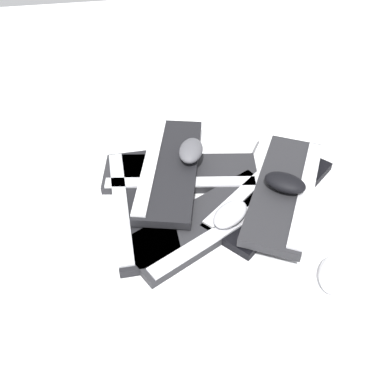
{
  "coord_description": "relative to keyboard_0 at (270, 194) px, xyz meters",
  "views": [
    {
      "loc": [
        -0.18,
        -0.82,
        0.82
      ],
      "look_at": [
        -0.03,
        0.01,
        0.03
      ],
      "focal_mm": 40.0,
      "sensor_mm": 36.0,
      "label": 1
    }
  ],
  "objects": [
    {
      "name": "ground_plane",
      "position": [
        -0.18,
        0.02,
        -0.01
      ],
      "size": [
        3.2,
        3.2,
        0.0
      ],
      "primitive_type": "plane",
      "color": "white"
    },
    {
      "name": "keyboard_0",
      "position": [
        0.0,
        0.0,
        0.0
      ],
      "size": [
        0.43,
        0.4,
        0.03
      ],
      "color": "black",
      "rests_on": "ground"
    },
    {
      "name": "keyboard_1",
      "position": [
        -0.23,
        0.13,
        0.0
      ],
      "size": [
        0.46,
        0.22,
        0.03
      ],
      "color": "#232326",
      "rests_on": "ground"
    },
    {
      "name": "keyboard_2",
      "position": [
        -0.35,
        0.02,
        0.0
      ],
      "size": [
        0.16,
        0.44,
        0.03
      ],
      "color": "black",
      "rests_on": "ground"
    },
    {
      "name": "keyboard_3",
      "position": [
        -0.19,
        -0.07,
        0.0
      ],
      "size": [
        0.46,
        0.34,
        0.03
      ],
      "color": "#232326",
      "rests_on": "ground"
    },
    {
      "name": "keyboard_4",
      "position": [
        -0.26,
        0.13,
        0.03
      ],
      "size": [
        0.26,
        0.46,
        0.03
      ],
      "color": "black",
      "rests_on": "keyboard_1"
    },
    {
      "name": "keyboard_5",
      "position": [
        0.03,
        -0.02,
        0.03
      ],
      "size": [
        0.34,
        0.46,
        0.03
      ],
      "color": "#232326",
      "rests_on": "keyboard_0"
    },
    {
      "name": "mouse_0",
      "position": [
        0.02,
        -0.03,
        0.07
      ],
      "size": [
        0.13,
        0.12,
        0.04
      ],
      "primitive_type": "ellipsoid",
      "rotation": [
        0.0,
        0.0,
        5.63
      ],
      "color": "black",
      "rests_on": "keyboard_5"
    },
    {
      "name": "mouse_1",
      "position": [
        -0.19,
        0.15,
        0.07
      ],
      "size": [
        0.1,
        0.13,
        0.04
      ],
      "primitive_type": "ellipsoid",
      "rotation": [
        0.0,
        0.0,
        4.38
      ],
      "color": "#4C4C51",
      "rests_on": "keyboard_4"
    },
    {
      "name": "mouse_2",
      "position": [
        -0.14,
        -0.09,
        0.04
      ],
      "size": [
        0.13,
        0.12,
        0.04
      ],
      "primitive_type": "ellipsoid",
      "rotation": [
        0.0,
        0.0,
        0.69
      ],
      "color": "#B7B7BC",
      "rests_on": "keyboard_3"
    },
    {
      "name": "mouse_3",
      "position": [
        0.06,
        -0.28,
        0.01
      ],
      "size": [
        0.11,
        0.13,
        0.04
      ],
      "primitive_type": "ellipsoid",
      "rotation": [
        0.0,
        0.0,
        4.19
      ],
      "color": "silver",
      "rests_on": "ground"
    },
    {
      "name": "mouse_4",
      "position": [
        -0.24,
        -0.37,
        0.01
      ],
      "size": [
        0.08,
        0.12,
        0.04
      ],
      "primitive_type": "ellipsoid",
      "rotation": [
        0.0,
        0.0,
        1.44
      ],
      "color": "silver",
      "rests_on": "ground"
    },
    {
      "name": "cable_0",
      "position": [
        -0.16,
        0.17,
        -0.01
      ],
      "size": [
        0.42,
        0.15,
        0.01
      ],
      "color": "#59595B",
      "rests_on": "ground"
    }
  ]
}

